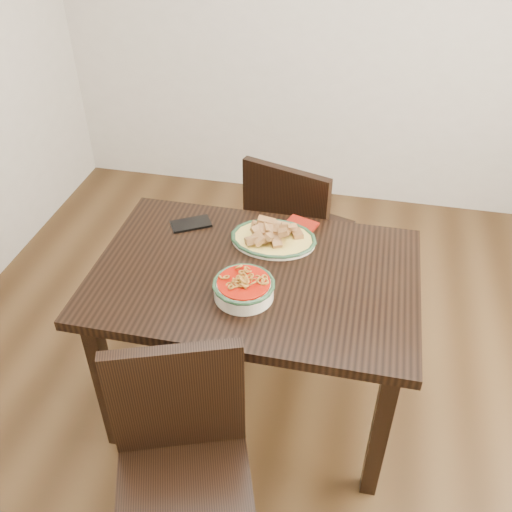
% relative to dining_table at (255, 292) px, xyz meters
% --- Properties ---
extents(floor, '(3.50, 3.50, 0.00)m').
position_rel_dining_table_xyz_m(floor, '(0.12, 0.10, -0.65)').
color(floor, '#372411').
rests_on(floor, ground).
extents(dining_table, '(1.21, 0.81, 0.75)m').
position_rel_dining_table_xyz_m(dining_table, '(0.00, 0.00, 0.00)').
color(dining_table, black).
rests_on(dining_table, ground).
extents(chair_far, '(0.53, 0.53, 0.89)m').
position_rel_dining_table_xyz_m(chair_far, '(0.05, 0.65, -0.15)').
color(chair_far, black).
rests_on(chair_far, ground).
extents(chair_near, '(0.54, 0.54, 0.89)m').
position_rel_dining_table_xyz_m(chair_near, '(-0.09, -0.66, -0.15)').
color(chair_near, black).
rests_on(chair_near, ground).
extents(fish_plate, '(0.34, 0.26, 0.11)m').
position_rel_dining_table_xyz_m(fish_plate, '(0.03, 0.20, 0.14)').
color(fish_plate, '#EFE3CA').
rests_on(fish_plate, dining_table).
extents(noodle_bowl, '(0.22, 0.22, 0.08)m').
position_rel_dining_table_xyz_m(noodle_bowl, '(-0.01, -0.14, 0.14)').
color(noodle_bowl, beige).
rests_on(noodle_bowl, dining_table).
extents(smartphone, '(0.18, 0.16, 0.01)m').
position_rel_dining_table_xyz_m(smartphone, '(-0.33, 0.24, 0.10)').
color(smartphone, black).
rests_on(smartphone, dining_table).
extents(napkin, '(0.15, 0.14, 0.01)m').
position_rel_dining_table_xyz_m(napkin, '(0.12, 0.33, 0.10)').
color(napkin, maroon).
rests_on(napkin, dining_table).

